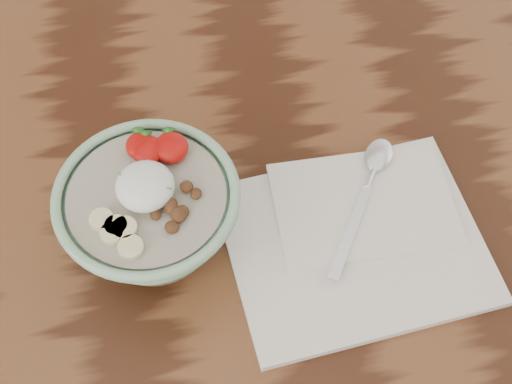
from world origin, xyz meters
TOP-DOWN VIEW (x-y plane):
  - table at (0.00, 0.00)cm, footprint 160.00×90.00cm
  - breakfast_bowl at (-15.64, -0.19)cm, footprint 18.92×18.92cm
  - napkin at (6.22, -3.85)cm, footprint 29.01×24.08cm
  - spoon at (9.74, 2.89)cm, footprint 12.38×17.60cm

SIDE VIEW (x-z plane):
  - table at x=0.00cm, z-range 28.20..103.20cm
  - napkin at x=6.22cm, z-range 74.86..76.56cm
  - spoon at x=9.74cm, z-range 76.61..77.63cm
  - breakfast_bowl at x=-15.64cm, z-range 74.99..87.96cm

